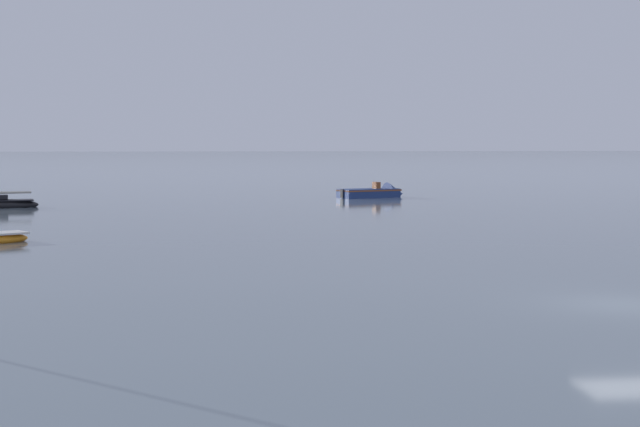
% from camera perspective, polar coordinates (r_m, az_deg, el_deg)
% --- Properties ---
extents(ground_plane, '(800.00, 800.00, 0.00)m').
position_cam_1_polar(ground_plane, '(32.47, 16.08, -4.76)').
color(ground_plane, slate).
extents(sailboat_moored_1, '(5.22, 2.63, 5.60)m').
position_cam_1_polar(sailboat_moored_1, '(78.73, -16.74, 0.48)').
color(sailboat_moored_1, black).
rests_on(sailboat_moored_1, ground).
extents(motorboat_moored_1, '(6.27, 4.10, 2.04)m').
position_cam_1_polar(motorboat_moored_1, '(88.94, 3.13, 1.06)').
color(motorboat_moored_1, navy).
rests_on(motorboat_moored_1, ground).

